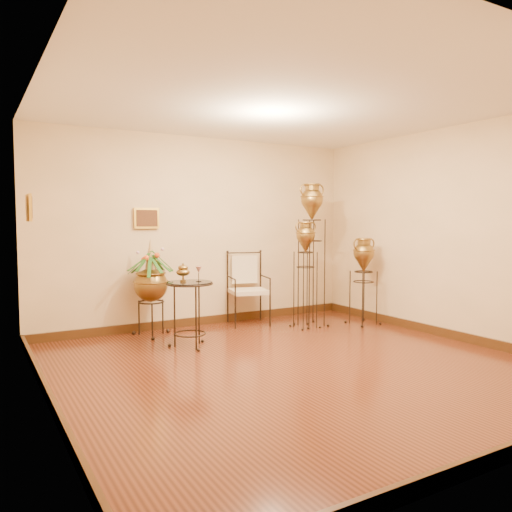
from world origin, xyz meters
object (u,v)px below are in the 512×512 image
planter_urn (151,281)px  side_table (190,313)px  amphora_tall (312,253)px  armchair (248,288)px  amphora_mid (305,274)px

planter_urn → side_table: bearing=-75.4°
amphora_tall → armchair: 1.09m
planter_urn → amphora_mid: bearing=-16.4°
planter_urn → side_table: (0.22, -0.83, -0.33)m
amphora_tall → amphora_mid: bearing=-159.6°
amphora_mid → side_table: (-1.90, -0.21, -0.37)m
planter_urn → side_table: planter_urn is taller
armchair → side_table: bearing=-133.5°
amphora_mid → side_table: amphora_mid is taller
planter_urn → side_table: 0.92m
armchair → amphora_mid: bearing=-32.1°
armchair → amphora_tall: bearing=-23.2°
amphora_mid → planter_urn: 2.21m
amphora_mid → armchair: amphora_mid is taller
amphora_tall → planter_urn: (-2.27, 0.57, -0.33)m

